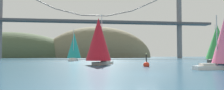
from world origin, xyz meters
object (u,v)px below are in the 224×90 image
object	(u,v)px
channel_buoy	(146,65)
sailboat_green_sail	(217,43)
sailboat_crimson_sail	(99,40)
sailboat_pink_spinnaker	(224,42)
sailboat_teal_sail	(74,46)

from	to	relation	value
channel_buoy	sailboat_green_sail	bearing A→B (deg)	22.68
sailboat_green_sail	sailboat_crimson_sail	xyz separation A→B (m)	(-26.94, -1.38, 0.34)
sailboat_green_sail	sailboat_pink_spinnaker	bearing A→B (deg)	-121.11
channel_buoy	sailboat_teal_sail	bearing A→B (deg)	109.00
sailboat_pink_spinnaker	channel_buoy	xyz separation A→B (m)	(-9.10, 8.48, -3.64)
sailboat_teal_sail	sailboat_pink_spinnaker	world-z (taller)	sailboat_teal_sail
sailboat_pink_spinnaker	sailboat_crimson_sail	bearing A→B (deg)	138.51
channel_buoy	sailboat_pink_spinnaker	bearing A→B (deg)	-42.99
sailboat_green_sail	channel_buoy	world-z (taller)	sailboat_green_sail
sailboat_teal_sail	channel_buoy	size ratio (longest dim) A/B	4.15
sailboat_green_sail	channel_buoy	xyz separation A→B (m)	(-19.02, -7.95, -4.36)
sailboat_teal_sail	sailboat_pink_spinnaker	bearing A→B (deg)	-64.77
sailboat_crimson_sail	channel_buoy	size ratio (longest dim) A/B	3.99
sailboat_teal_sail	channel_buoy	distance (m)	42.76
sailboat_teal_sail	sailboat_crimson_sail	size ratio (longest dim) A/B	1.04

